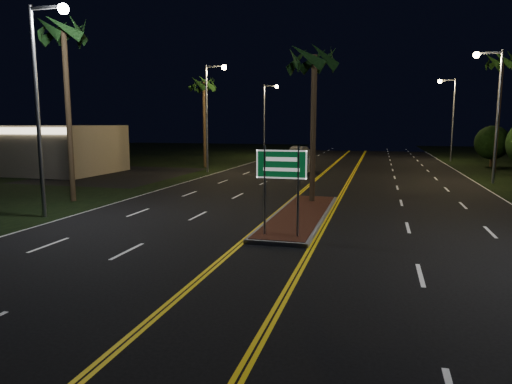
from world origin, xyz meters
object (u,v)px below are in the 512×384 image
(palm_left_near, at_px, (64,33))
(palm_right_far, at_px, (502,62))
(palm_left_far, at_px, (204,85))
(streetlight_left_mid, at_px, (211,106))
(streetlight_left_far, at_px, (267,112))
(streetlight_right_mid, at_px, (493,101))
(palm_median, at_px, (314,59))
(streetlight_left_near, at_px, (43,87))
(car_near, at_px, (300,163))
(commercial_building, at_px, (27,149))
(shrub_far, at_px, (492,143))
(streetlight_right_far, at_px, (450,110))
(car_far, at_px, (298,152))
(median_island, at_px, (301,215))
(highway_sign, at_px, (281,173))

(palm_left_near, bearing_deg, palm_right_far, 41.01)
(palm_left_far, bearing_deg, streetlight_left_mid, -61.33)
(streetlight_left_far, relative_size, streetlight_right_mid, 1.00)
(palm_left_far, bearing_deg, palm_median, -53.82)
(streetlight_left_near, xyz_separation_m, palm_left_near, (-1.89, 4.00, 3.02))
(palm_left_far, xyz_separation_m, car_near, (9.73, -3.04, -6.83))
(commercial_building, relative_size, shrub_far, 3.79)
(commercial_building, distance_m, palm_median, 28.18)
(streetlight_left_near, xyz_separation_m, streetlight_right_far, (21.23, 38.00, 0.00))
(streetlight_right_far, relative_size, palm_median, 1.08)
(car_far, bearing_deg, streetlight_left_far, 148.73)
(median_island, distance_m, palm_right_far, 27.84)
(streetlight_left_near, xyz_separation_m, palm_right_far, (23.41, 26.00, 3.49))
(streetlight_left_near, bearing_deg, streetlight_right_mid, 40.30)
(streetlight_right_mid, distance_m, streetlight_right_far, 20.00)
(palm_left_far, bearing_deg, commercial_building, -148.75)
(streetlight_left_far, bearing_deg, palm_left_near, -93.00)
(streetlight_left_mid, xyz_separation_m, palm_right_far, (23.41, 6.00, 3.49))
(highway_sign, height_order, car_near, highway_sign)
(streetlight_left_far, distance_m, car_near, 21.02)
(palm_median, relative_size, shrub_far, 2.10)
(highway_sign, xyz_separation_m, streetlight_right_mid, (10.61, 19.20, 3.25))
(streetlight_right_far, bearing_deg, commercial_building, -148.99)
(streetlight_left_near, bearing_deg, highway_sign, -6.47)
(median_island, xyz_separation_m, streetlight_right_far, (10.61, 35.00, 5.57))
(palm_median, relative_size, car_far, 1.56)
(highway_sign, bearing_deg, car_near, 97.89)
(streetlight_left_far, relative_size, car_far, 1.69)
(commercial_building, height_order, palm_right_far, palm_right_far)
(streetlight_right_far, distance_m, car_far, 17.35)
(median_island, height_order, palm_median, palm_median)
(palm_median, distance_m, shrub_far, 29.41)
(car_near, bearing_deg, palm_median, -73.26)
(streetlight_left_near, xyz_separation_m, car_far, (4.66, 36.01, -4.77))
(streetlight_left_far, bearing_deg, palm_left_far, -97.78)
(shrub_far, bearing_deg, commercial_building, -158.09)
(palm_left_far, distance_m, palm_right_far, 25.72)
(streetlight_right_mid, bearing_deg, highway_sign, -118.93)
(streetlight_left_mid, xyz_separation_m, streetlight_right_mid, (21.23, -2.00, 0.00))
(streetlight_right_far, height_order, shrub_far, streetlight_right_far)
(streetlight_left_near, height_order, palm_right_far, palm_right_far)
(palm_median, xyz_separation_m, car_near, (-3.07, 14.46, -6.36))
(streetlight_left_mid, distance_m, shrub_far, 27.40)
(shrub_far, bearing_deg, streetlight_left_near, -127.34)
(shrub_far, bearing_deg, palm_left_near, -133.21)
(palm_median, height_order, car_near, palm_median)
(streetlight_left_near, bearing_deg, palm_right_far, 48.00)
(palm_median, bearing_deg, commercial_building, 159.95)
(streetlight_left_far, bearing_deg, streetlight_left_mid, -90.00)
(streetlight_left_mid, bearing_deg, palm_left_near, -96.73)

